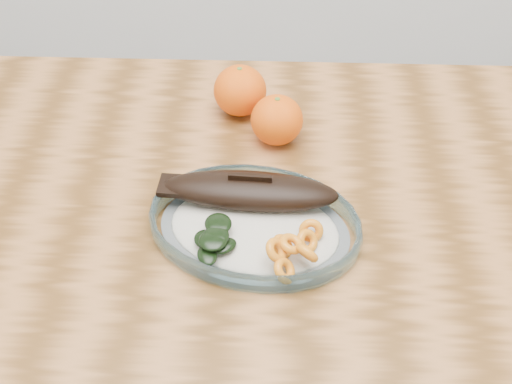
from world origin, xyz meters
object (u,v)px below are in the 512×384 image
orange_left (240,91)px  orange_right (277,120)px  plated_meal (254,222)px  dining_table (228,258)px

orange_left → orange_right: orange_left is taller
plated_meal → orange_right: size_ratio=7.52×
orange_left → orange_right: 0.10m
orange_right → dining_table: bearing=-112.9°
orange_right → plated_meal: bearing=-97.9°
dining_table → plated_meal: (0.04, -0.04, 0.12)m
dining_table → plated_meal: 0.13m
dining_table → plated_meal: plated_meal is taller
orange_left → dining_table: bearing=-91.8°
plated_meal → orange_right: bearing=94.0°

